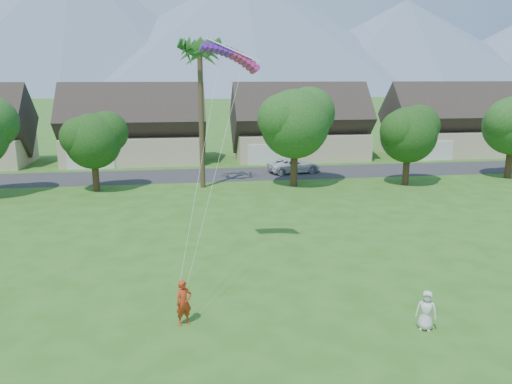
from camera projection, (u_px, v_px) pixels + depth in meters
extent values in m
plane|color=#2D6019|center=(300.00, 372.00, 16.46)|extent=(500.00, 500.00, 0.00)
cube|color=#2D2D30|center=(221.00, 175.00, 49.22)|extent=(90.00, 7.00, 0.01)
imported|color=#B73314|center=(184.00, 303.00, 19.45)|extent=(0.79, 0.68, 1.82)
imported|color=silver|center=(426.00, 310.00, 19.07)|extent=(0.92, 0.82, 1.58)
imported|color=silver|center=(294.00, 165.00, 50.09)|extent=(5.65, 3.35, 1.47)
cone|color=slate|center=(77.00, 24.00, 251.26)|extent=(190.00, 190.00, 70.00)
cone|color=slate|center=(244.00, 34.00, 264.09)|extent=(240.00, 240.00, 62.00)
cone|color=slate|center=(404.00, 47.00, 278.07)|extent=(200.00, 200.00, 50.00)
cube|color=beige|center=(135.00, 148.00, 56.29)|extent=(15.00, 8.00, 3.00)
cube|color=#382D28|center=(134.00, 119.00, 55.54)|extent=(15.75, 8.15, 8.15)
cube|color=silver|center=(91.00, 159.00, 51.88)|extent=(4.80, 0.12, 2.20)
cube|color=beige|center=(299.00, 145.00, 58.95)|extent=(15.00, 8.00, 3.00)
cube|color=#382D28|center=(300.00, 117.00, 58.20)|extent=(15.75, 8.15, 8.15)
cube|color=silver|center=(270.00, 155.00, 54.54)|extent=(4.80, 0.12, 2.20)
cube|color=beige|center=(449.00, 142.00, 61.61)|extent=(15.00, 8.00, 3.00)
cube|color=#382D28|center=(452.00, 115.00, 60.86)|extent=(15.75, 8.15, 8.15)
cube|color=silver|center=(433.00, 151.00, 57.20)|extent=(4.80, 0.12, 2.20)
cylinder|color=#47301C|center=(96.00, 178.00, 42.13)|extent=(0.56, 0.56, 2.18)
sphere|color=#214916|center=(93.00, 141.00, 41.42)|extent=(4.62, 4.62, 4.62)
cylinder|color=#47301C|center=(294.00, 170.00, 43.96)|extent=(0.62, 0.62, 2.82)
sphere|color=#214916|center=(295.00, 124.00, 43.03)|extent=(5.98, 5.98, 5.98)
cylinder|color=#47301C|center=(406.00, 172.00, 44.46)|extent=(0.58, 0.58, 2.30)
sphere|color=#214916|center=(408.00, 135.00, 43.70)|extent=(4.90, 4.90, 4.90)
cylinder|color=#47301C|center=(509.00, 165.00, 47.41)|extent=(0.60, 0.60, 2.56)
cylinder|color=#4C3D26|center=(201.00, 118.00, 42.27)|extent=(0.44, 0.44, 12.00)
sphere|color=#286021|center=(199.00, 41.00, 40.83)|extent=(3.00, 3.00, 3.00)
cube|color=#6C1AC9|center=(216.00, 54.00, 24.40)|extent=(1.52, 1.07, 0.50)
cube|color=#C1247C|center=(246.00, 54.00, 24.61)|extent=(1.52, 1.07, 0.50)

